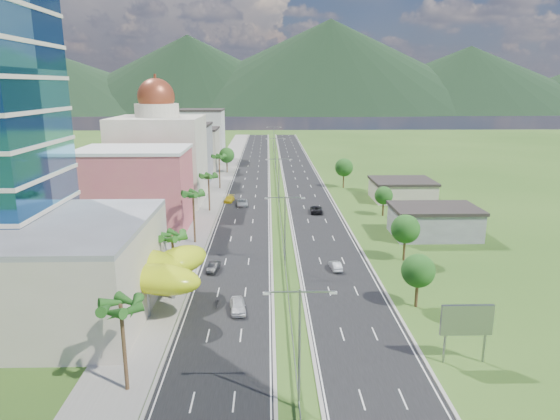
{
  "coord_description": "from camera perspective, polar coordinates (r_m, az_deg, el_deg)",
  "views": [
    {
      "loc": [
        -2.57,
        -62.54,
        27.07
      ],
      "look_at": [
        -0.56,
        17.56,
        7.0
      ],
      "focal_mm": 32.0,
      "sensor_mm": 36.0,
      "label": 1
    }
  ],
  "objects": [
    {
      "name": "streetlight_median_c",
      "position": [
        114.39,
        -0.13,
        3.83
      ],
      "size": [
        6.04,
        0.25,
        11.0
      ],
      "color": "gray",
      "rests_on": "ground"
    },
    {
      "name": "domed_building",
      "position": [
        121.28,
        -13.61,
        6.23
      ],
      "size": [
        20.0,
        20.0,
        28.7
      ],
      "color": "beige",
      "rests_on": "ground"
    },
    {
      "name": "midrise_white",
      "position": [
        189.99,
        -8.91,
        8.44
      ],
      "size": [
        16.0,
        15.0,
        18.0
      ],
      "primitive_type": "cube",
      "color": "silver",
      "rests_on": "ground"
    },
    {
      "name": "car_dark_far_right",
      "position": [
        109.18,
        4.18,
        0.1
      ],
      "size": [
        2.75,
        5.53,
        1.51
      ],
      "primitive_type": "imported",
      "rotation": [
        0.0,
        0.0,
        3.09
      ],
      "color": "black",
      "rests_on": "road_right"
    },
    {
      "name": "car_yellow_far_left",
      "position": [
        119.65,
        -5.82,
        1.27
      ],
      "size": [
        2.53,
        4.98,
        1.39
      ],
      "primitive_type": "imported",
      "rotation": [
        0.0,
        0.0,
        -0.13
      ],
      "color": "yellow",
      "rests_on": "road_left"
    },
    {
      "name": "motorcycle",
      "position": [
        64.28,
        -7.18,
        -10.31
      ],
      "size": [
        0.65,
        1.96,
        1.24
      ],
      "primitive_type": "imported",
      "rotation": [
        0.0,
        0.0,
        -0.03
      ],
      "color": "black",
      "rests_on": "road_left"
    },
    {
      "name": "midrise_beige",
      "position": [
        167.61,
        -9.88,
        6.81
      ],
      "size": [
        16.0,
        15.0,
        13.0
      ],
      "primitive_type": "cube",
      "color": "#B5AD95",
      "rests_on": "ground"
    },
    {
      "name": "car_white_near_left",
      "position": [
        62.51,
        -4.85,
        -10.83
      ],
      "size": [
        2.33,
        4.71,
        1.54
      ],
      "primitive_type": "imported",
      "rotation": [
        0.0,
        0.0,
        0.12
      ],
      "color": "silver",
      "rests_on": "road_left"
    },
    {
      "name": "palm_tree_a",
      "position": [
        46.62,
        -17.72,
        -10.77
      ],
      "size": [
        3.6,
        3.6,
        9.1
      ],
      "color": "#47301C",
      "rests_on": "ground"
    },
    {
      "name": "road_right",
      "position": [
        155.25,
        2.31,
        4.02
      ],
      "size": [
        11.0,
        260.0,
        0.04
      ],
      "primitive_type": "cube",
      "color": "black",
      "rests_on": "ground"
    },
    {
      "name": "sidewalk_left",
      "position": [
        155.58,
        -6.75,
        3.97
      ],
      "size": [
        7.0,
        260.0,
        0.12
      ],
      "primitive_type": "cube",
      "color": "gray",
      "rests_on": "ground"
    },
    {
      "name": "streetlight_median_e",
      "position": [
        203.57,
        -0.71,
        8.33
      ],
      "size": [
        6.04,
        0.25,
        11.0
      ],
      "color": "gray",
      "rests_on": "ground"
    },
    {
      "name": "shed_far",
      "position": [
        124.48,
        13.77,
        2.13
      ],
      "size": [
        14.0,
        12.0,
        4.4
      ],
      "primitive_type": "cube",
      "color": "#B5AD95",
      "rests_on": "ground"
    },
    {
      "name": "pink_shophouse",
      "position": [
        99.84,
        -16.18,
        2.2
      ],
      "size": [
        20.0,
        15.0,
        15.0
      ],
      "primitive_type": "cube",
      "color": "#C45060",
      "rests_on": "ground"
    },
    {
      "name": "car_dark_left",
      "position": [
        75.72,
        -7.61,
        -6.46
      ],
      "size": [
        1.88,
        4.08,
        1.3
      ],
      "primitive_type": "imported",
      "rotation": [
        0.0,
        0.0,
        -0.13
      ],
      "color": "black",
      "rests_on": "road_left"
    },
    {
      "name": "palm_tree_c",
      "position": [
        87.52,
        -9.9,
        1.6
      ],
      "size": [
        3.6,
        3.6,
        9.6
      ],
      "color": "#47301C",
      "rests_on": "ground"
    },
    {
      "name": "mall_podium",
      "position": [
        67.29,
        -27.45,
        -6.29
      ],
      "size": [
        30.0,
        24.0,
        11.0
      ],
      "primitive_type": "cube",
      "color": "#B5AD95",
      "rests_on": "ground"
    },
    {
      "name": "palm_tree_d",
      "position": [
        110.06,
        -8.18,
        3.7
      ],
      "size": [
        3.6,
        3.6,
        8.6
      ],
      "color": "#47301C",
      "rests_on": "ground"
    },
    {
      "name": "palm_tree_e",
      "position": [
        134.49,
        -6.98,
        5.94
      ],
      "size": [
        3.6,
        3.6,
        9.4
      ],
      "color": "#47301C",
      "rests_on": "ground"
    },
    {
      "name": "palm_tree_b",
      "position": [
        68.8,
        -12.22,
        -3.17
      ],
      "size": [
        3.6,
        3.6,
        8.1
      ],
      "color": "#47301C",
      "rests_on": "ground"
    },
    {
      "name": "mountain_ridge",
      "position": [
        517.05,
        5.62,
        11.0
      ],
      "size": [
        860.0,
        140.0,
        90.0
      ],
      "primitive_type": null,
      "color": "black",
      "rests_on": "ground"
    },
    {
      "name": "car_silver_right",
      "position": [
        76.07,
        6.37,
        -6.33
      ],
      "size": [
        1.72,
        3.97,
        1.27
      ],
      "primitive_type": "imported",
      "rotation": [
        0.0,
        0.0,
        3.24
      ],
      "color": "#A4A7AC",
      "rests_on": "road_right"
    },
    {
      "name": "leafy_tree_rd",
      "position": [
        135.84,
        7.32,
        4.85
      ],
      "size": [
        4.9,
        4.9,
        8.05
      ],
      "color": "#47301C",
      "rests_on": "ground"
    },
    {
      "name": "billboard",
      "position": [
        53.66,
        20.56,
        -11.86
      ],
      "size": [
        5.2,
        0.35,
        6.2
      ],
      "color": "gray",
      "rests_on": "ground"
    },
    {
      "name": "leafy_tree_ra",
      "position": [
        64.44,
        15.52,
        -6.72
      ],
      "size": [
        4.2,
        4.2,
        6.9
      ],
      "color": "#47301C",
      "rests_on": "ground"
    },
    {
      "name": "shed_near",
      "position": [
        95.92,
        17.21,
        -1.42
      ],
      "size": [
        15.0,
        10.0,
        5.0
      ],
      "primitive_type": "cube",
      "color": "gray",
      "rests_on": "ground"
    },
    {
      "name": "streetlight_median_d",
      "position": [
        158.87,
        -0.5,
        6.71
      ],
      "size": [
        6.04,
        0.25,
        11.0
      ],
      "color": "gray",
      "rests_on": "ground"
    },
    {
      "name": "lime_canopy",
      "position": [
        64.95,
        -17.02,
        -6.46
      ],
      "size": [
        18.0,
        15.0,
        7.4
      ],
      "color": "#BBD014",
      "rests_on": "ground"
    },
    {
      "name": "car_silver_mid_left",
      "position": [
        115.36,
        -4.33,
        0.84
      ],
      "size": [
        2.64,
        5.27,
        1.43
      ],
      "primitive_type": "imported",
      "rotation": [
        0.0,
        0.0,
        0.05
      ],
      "color": "#AEB2B6",
      "rests_on": "road_left"
    },
    {
      "name": "leafy_tree_rb",
      "position": [
        80.63,
        14.15,
        -2.13
      ],
      "size": [
        4.55,
        4.55,
        7.47
      ],
      "color": "#47301C",
      "rests_on": "ground"
    },
    {
      "name": "midrise_grey",
      "position": [
        145.87,
        -11.13,
        6.29
      ],
      "size": [
        16.0,
        15.0,
        16.0
      ],
      "primitive_type": "cube",
      "color": "gray",
      "rests_on": "ground"
    },
    {
      "name": "leafy_tree_rc",
      "position": [
        107.86,
        11.77,
        1.62
      ],
      "size": [
        3.85,
        3.85,
        6.33
      ],
      "color": "#47301C",
      "rests_on": "ground"
    },
    {
      "name": "streetlight_median_b",
      "position": [
        75.38,
        0.57,
        -1.58
      ],
      "size": [
        6.04,
        0.25,
        11.0
      ],
      "color": "gray",
      "rests_on": "ground"
    },
    {
      "name": "streetlight_median_a",
      "position": [
        42.77,
        2.25,
        -14.32
      ],
      "size": [
        6.04,
        0.25,
        11.0
      ],
      "color": "gray",
      "rests_on": "ground"
    },
    {
      "name": "median_guardrail",
      "position": [
        137.13,
        -0.34,
        2.94
      ],
      "size": [
        0.1,
        216.06,
        0.76
      ],
      "color": "gray",
      "rests_on": "ground"
    },
    {
      "name": "ground",
      "position": [
        68.2,
        0.85,
        -9.33
      ],
      "size": [
        500.0,
        500.0,
        0.0
      ],
      "primitive_type": "plane",
      "color": "#2D5119",
      "rests_on": "ground"
    },
    {
      "name": "road_left",
      "position": [
        155.0,
        -3.24,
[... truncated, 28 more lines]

